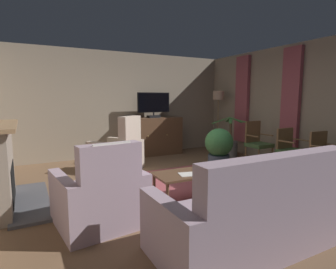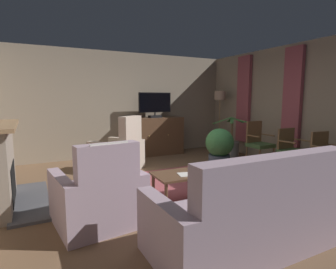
# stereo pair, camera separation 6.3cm
# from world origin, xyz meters

# --- Properties ---
(ground_plane) EXTENTS (6.49, 6.28, 0.04)m
(ground_plane) POSITION_xyz_m (0.00, 0.00, -0.02)
(ground_plane) COLOR brown
(wall_back) EXTENTS (6.49, 0.10, 2.67)m
(wall_back) POSITION_xyz_m (0.00, 2.89, 1.33)
(wall_back) COLOR gray
(wall_back) RESTS_ON ground_plane
(wall_right_with_window) EXTENTS (0.10, 6.28, 2.67)m
(wall_right_with_window) POSITION_xyz_m (3.00, 0.00, 1.33)
(wall_right_with_window) COLOR gray
(wall_right_with_window) RESTS_ON ground_plane
(curtain_panel_near) EXTENTS (0.10, 0.44, 2.24)m
(curtain_panel_near) POSITION_xyz_m (2.89, 0.04, 1.47)
(curtain_panel_near) COLOR #A34C56
(curtain_panel_far) EXTENTS (0.10, 0.44, 2.24)m
(curtain_panel_far) POSITION_xyz_m (2.89, 1.54, 1.47)
(curtain_panel_far) COLOR #A34C56
(rug_central) EXTENTS (2.36, 1.77, 0.01)m
(rug_central) POSITION_xyz_m (-0.16, 0.14, 0.01)
(rug_central) COLOR #9E474C
(rug_central) RESTS_ON ground_plane
(tv_cabinet) EXTENTS (1.51, 0.57, 0.99)m
(tv_cabinet) POSITION_xyz_m (0.73, 2.54, 0.47)
(tv_cabinet) COLOR #402A1C
(tv_cabinet) RESTS_ON ground_plane
(television) EXTENTS (0.90, 0.20, 0.65)m
(television) POSITION_xyz_m (0.73, 2.49, 1.34)
(television) COLOR black
(television) RESTS_ON tv_cabinet
(coffee_table) EXTENTS (1.10, 0.60, 0.44)m
(coffee_table) POSITION_xyz_m (-0.19, -0.76, 0.39)
(coffee_table) COLOR brown
(coffee_table) RESTS_ON ground_plane
(tv_remote) EXTENTS (0.12, 0.17, 0.02)m
(tv_remote) POSITION_xyz_m (0.01, -0.63, 0.45)
(tv_remote) COLOR black
(tv_remote) RESTS_ON coffee_table
(folded_newspaper) EXTENTS (0.34, 0.28, 0.01)m
(folded_newspaper) POSITION_xyz_m (-0.26, -0.85, 0.44)
(folded_newspaper) COLOR silver
(folded_newspaper) RESTS_ON coffee_table
(sofa_floral) EXTENTS (2.06, 0.91, 1.01)m
(sofa_floral) POSITION_xyz_m (-0.28, -2.10, 0.33)
(sofa_floral) COLOR #AD93A3
(sofa_floral) RESTS_ON ground_plane
(armchair_facing_sofa) EXTENTS (1.19, 1.21, 1.14)m
(armchair_facing_sofa) POSITION_xyz_m (-0.58, 1.45, 0.34)
(armchair_facing_sofa) COLOR #C6B29E
(armchair_facing_sofa) RESTS_ON ground_plane
(armchair_angled_to_table) EXTENTS (1.04, 1.02, 1.05)m
(armchair_angled_to_table) POSITION_xyz_m (-1.53, -0.87, 0.33)
(armchair_angled_to_table) COLOR #AD93A3
(armchair_angled_to_table) RESTS_ON ground_plane
(side_chair_beside_plant) EXTENTS (0.49, 0.53, 0.91)m
(side_chair_beside_plant) POSITION_xyz_m (2.39, -1.13, 0.50)
(side_chair_beside_plant) COLOR #4C703D
(side_chair_beside_plant) RESTS_ON ground_plane
(side_chair_mid_row) EXTENTS (0.51, 0.47, 0.90)m
(side_chair_mid_row) POSITION_xyz_m (2.38, -0.42, 0.50)
(side_chair_mid_row) COLOR #4C703D
(side_chair_mid_row) RESTS_ON ground_plane
(side_chair_tucked_against_wall) EXTENTS (0.48, 0.46, 0.98)m
(side_chair_tucked_against_wall) POSITION_xyz_m (2.38, 0.47, 0.52)
(side_chair_tucked_against_wall) COLOR #4C703D
(side_chair_tucked_against_wall) RESTS_ON ground_plane
(potted_plant_on_hearth_side) EXTENTS (0.79, 0.80, 1.03)m
(potted_plant_on_hearth_side) POSITION_xyz_m (2.39, 1.39, 0.25)
(potted_plant_on_hearth_side) COLOR slate
(potted_plant_on_hearth_side) RESTS_ON ground_plane
(potted_plant_leafy_by_curtain) EXTENTS (0.57, 0.57, 0.90)m
(potted_plant_leafy_by_curtain) POSITION_xyz_m (1.17, 0.32, 0.50)
(potted_plant_leafy_by_curtain) COLOR #3D4C5B
(potted_plant_leafy_by_curtain) RESTS_ON ground_plane
(cat) EXTENTS (0.52, 0.57, 0.24)m
(cat) POSITION_xyz_m (-1.38, 0.45, 0.12)
(cat) COLOR gray
(cat) RESTS_ON ground_plane
(floor_lamp) EXTENTS (0.31, 0.31, 1.69)m
(floor_lamp) POSITION_xyz_m (2.56, 2.13, 1.31)
(floor_lamp) COLOR #4C4233
(floor_lamp) RESTS_ON ground_plane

